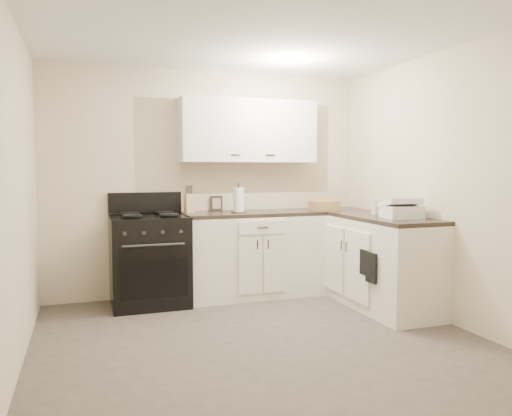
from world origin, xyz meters
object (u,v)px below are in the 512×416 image
object	(u,v)px
stove	(149,261)
wicker_basket	(324,205)
knife_block	(189,203)
countertop_grill	(401,212)
paper_towel	(239,200)

from	to	relation	value
stove	wicker_basket	world-z (taller)	wicker_basket
stove	wicker_basket	xyz separation A→B (m)	(2.00, -0.02, 0.53)
knife_block	wicker_basket	xyz separation A→B (m)	(1.55, -0.15, -0.05)
knife_block	wicker_basket	world-z (taller)	knife_block
stove	wicker_basket	bearing A→B (deg)	-0.49
wicker_basket	countertop_grill	size ratio (longest dim) A/B	0.96
stove	paper_towel	size ratio (longest dim) A/B	3.46
stove	paper_towel	xyz separation A→B (m)	(0.96, -0.02, 0.62)
paper_towel	knife_block	bearing A→B (deg)	163.22
countertop_grill	knife_block	bearing A→B (deg)	153.27
paper_towel	countertop_grill	size ratio (longest dim) A/B	0.82
stove	knife_block	xyz separation A→B (m)	(0.45, 0.13, 0.58)
knife_block	stove	bearing A→B (deg)	-175.99
paper_towel	wicker_basket	distance (m)	1.04
knife_block	countertop_grill	xyz separation A→B (m)	(1.81, -1.27, -0.04)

